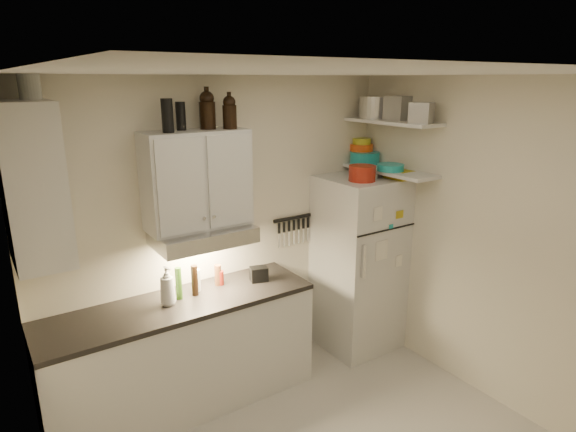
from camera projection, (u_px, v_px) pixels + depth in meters
ceiling at (343, 71)px, 2.57m from camera, size 3.20×3.00×0.02m
back_wall at (224, 232)px, 4.13m from camera, size 3.20×0.02×2.60m
left_wall at (46, 386)px, 2.06m from camera, size 0.02×3.00×2.60m
right_wall at (494, 246)px, 3.79m from camera, size 0.02×3.00×2.60m
base_cabinet at (184, 357)px, 3.82m from camera, size 2.10×0.60×0.88m
countertop at (180, 304)px, 3.70m from camera, size 2.10×0.62×0.04m
upper_cabinet at (197, 180)px, 3.69m from camera, size 0.80×0.33×0.75m
side_cabinet at (32, 184)px, 2.93m from camera, size 0.33×0.55×1.00m
range_hood at (203, 236)px, 3.75m from camera, size 0.76×0.46×0.12m
fridge at (359, 263)px, 4.65m from camera, size 0.70×0.68×1.70m
shelf_hi at (392, 122)px, 4.28m from camera, size 0.30×0.95×0.03m
shelf_lo at (389, 171)px, 4.40m from camera, size 0.30×0.95×0.03m
knife_strip at (293, 218)px, 4.48m from camera, size 0.42×0.02×0.03m
dutch_oven at (362, 173)px, 4.23m from camera, size 0.31×0.31×0.14m
book_stack at (399, 175)px, 4.34m from camera, size 0.19×0.23×0.08m
spice_jar at (375, 173)px, 4.36m from camera, size 0.07×0.07×0.09m
stock_pot at (374, 107)px, 4.46m from camera, size 0.36×0.36×0.20m
tin_a at (398, 108)px, 4.27m from camera, size 0.24×0.22×0.21m
tin_b at (421, 113)px, 3.95m from camera, size 0.22×0.22×0.17m
bowl_teal at (365, 158)px, 4.66m from camera, size 0.28×0.28×0.11m
bowl_orange at (361, 147)px, 4.70m from camera, size 0.23×0.23×0.07m
bowl_yellow at (362, 141)px, 4.69m from camera, size 0.18×0.18×0.06m
plates at (390, 167)px, 4.31m from camera, size 0.28×0.28×0.06m
growler_a at (207, 110)px, 3.63m from camera, size 0.15×0.15×0.29m
growler_b at (230, 112)px, 3.65m from camera, size 0.14×0.14×0.26m
thermos_a at (181, 116)px, 3.55m from camera, size 0.08×0.08×0.21m
thermos_b at (167, 116)px, 3.39m from camera, size 0.10×0.10×0.24m
side_jar at (29, 85)px, 2.88m from camera, size 0.15×0.15×0.17m
soap_bottle at (167, 284)px, 3.61m from camera, size 0.15×0.15×0.34m
pepper_mill at (218, 275)px, 3.97m from camera, size 0.07×0.07×0.18m
oil_bottle at (179, 283)px, 3.71m from camera, size 0.06×0.06×0.26m
vinegar_bottle at (195, 280)px, 3.78m from camera, size 0.06×0.06×0.25m
clear_bottle at (197, 280)px, 3.86m from camera, size 0.07×0.07×0.18m
red_jar at (220, 278)px, 3.99m from camera, size 0.06×0.06×0.12m
caddy at (259, 274)px, 4.06m from camera, size 0.17×0.14×0.12m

